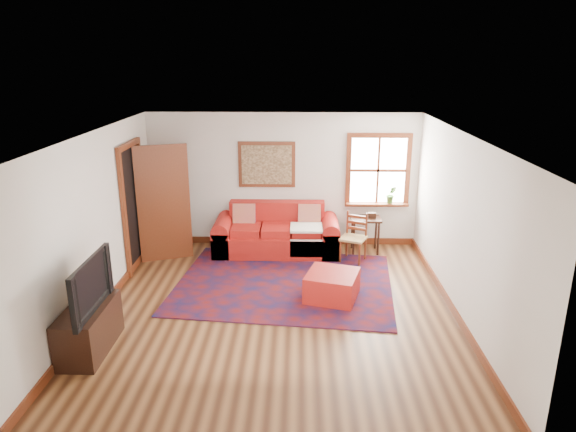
{
  "coord_description": "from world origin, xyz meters",
  "views": [
    {
      "loc": [
        0.32,
        -6.56,
        3.48
      ],
      "look_at": [
        0.14,
        0.6,
        1.23
      ],
      "focal_mm": 32.0,
      "sensor_mm": 36.0,
      "label": 1
    }
  ],
  "objects_px": {
    "red_leather_sofa": "(277,236)",
    "media_cabinet": "(89,329)",
    "red_ottoman": "(332,286)",
    "side_table": "(366,224)",
    "ladder_back_chair": "(354,236)"
  },
  "relations": [
    {
      "from": "red_leather_sofa",
      "to": "media_cabinet",
      "type": "distance_m",
      "value": 4.0
    },
    {
      "from": "red_leather_sofa",
      "to": "media_cabinet",
      "type": "height_order",
      "value": "red_leather_sofa"
    },
    {
      "from": "red_ottoman",
      "to": "side_table",
      "type": "relative_size",
      "value": 1.1
    },
    {
      "from": "side_table",
      "to": "media_cabinet",
      "type": "distance_m",
      "value": 5.09
    },
    {
      "from": "ladder_back_chair",
      "to": "media_cabinet",
      "type": "height_order",
      "value": "ladder_back_chair"
    },
    {
      "from": "side_table",
      "to": "ladder_back_chair",
      "type": "distance_m",
      "value": 0.51
    },
    {
      "from": "ladder_back_chair",
      "to": "media_cabinet",
      "type": "relative_size",
      "value": 0.83
    },
    {
      "from": "red_leather_sofa",
      "to": "media_cabinet",
      "type": "xyz_separation_m",
      "value": [
        -2.14,
        -3.38,
        -0.0
      ]
    },
    {
      "from": "ladder_back_chair",
      "to": "red_ottoman",
      "type": "bearing_deg",
      "value": -107.44
    },
    {
      "from": "red_ottoman",
      "to": "ladder_back_chair",
      "type": "relative_size",
      "value": 0.83
    },
    {
      "from": "side_table",
      "to": "ladder_back_chair",
      "type": "xyz_separation_m",
      "value": [
        -0.24,
        -0.45,
        -0.07
      ]
    },
    {
      "from": "red_leather_sofa",
      "to": "red_ottoman",
      "type": "bearing_deg",
      "value": -64.59
    },
    {
      "from": "red_ottoman",
      "to": "media_cabinet",
      "type": "height_order",
      "value": "media_cabinet"
    },
    {
      "from": "media_cabinet",
      "to": "side_table",
      "type": "bearing_deg",
      "value": 42.17
    },
    {
      "from": "side_table",
      "to": "media_cabinet",
      "type": "bearing_deg",
      "value": -137.83
    }
  ]
}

